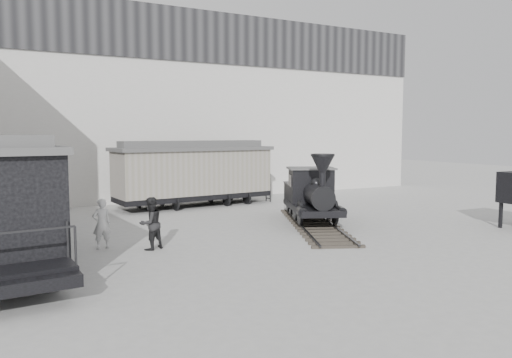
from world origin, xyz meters
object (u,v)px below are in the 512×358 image
boxcar (194,172)px  visitor_b (151,223)px  locomotive (312,198)px  visitor_a (102,224)px

boxcar → visitor_b: bearing=-124.3°
visitor_b → boxcar: bearing=-142.6°
locomotive → boxcar: boxcar is taller
locomotive → visitor_a: bearing=-152.3°
boxcar → visitor_a: bearing=-133.8°
locomotive → boxcar: 7.74m
visitor_a → visitor_b: visitor_b is taller
visitor_a → visitor_b: size_ratio=0.97×
visitor_a → visitor_b: bearing=140.5°
visitor_b → locomotive: bearing=168.0°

